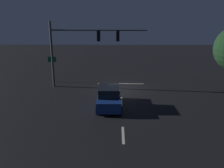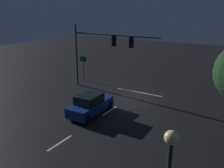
% 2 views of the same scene
% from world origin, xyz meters
% --- Properties ---
extents(ground_plane, '(80.00, 80.00, 0.00)m').
position_xyz_m(ground_plane, '(0.00, 0.00, 0.00)').
color(ground_plane, black).
extents(traffic_signal_assembly, '(9.55, 0.47, 6.61)m').
position_xyz_m(traffic_signal_assembly, '(3.82, -0.40, 4.54)').
color(traffic_signal_assembly, '#383A3D').
rests_on(traffic_signal_assembly, ground_plane).
extents(lane_dash_far, '(0.16, 2.20, 0.01)m').
position_xyz_m(lane_dash_far, '(0.00, 4.00, 0.00)').
color(lane_dash_far, beige).
rests_on(lane_dash_far, ground_plane).
extents(lane_dash_mid, '(0.16, 2.20, 0.01)m').
position_xyz_m(lane_dash_mid, '(0.00, 10.00, 0.00)').
color(lane_dash_mid, beige).
rests_on(lane_dash_mid, ground_plane).
extents(stop_bar, '(5.00, 0.16, 0.01)m').
position_xyz_m(stop_bar, '(0.00, -1.58, 0.00)').
color(stop_bar, beige).
rests_on(stop_bar, ground_plane).
extents(car_approaching, '(1.98, 4.40, 1.70)m').
position_xyz_m(car_approaching, '(1.02, 5.29, 0.80)').
color(car_approaching, navy).
rests_on(car_approaching, ground_plane).
extents(route_sign, '(0.90, 0.09, 2.89)m').
position_xyz_m(route_sign, '(7.50, -2.22, 2.08)').
color(route_sign, '#383A3D').
rests_on(route_sign, ground_plane).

